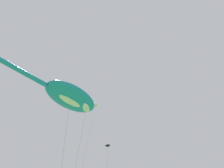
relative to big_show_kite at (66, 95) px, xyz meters
The scene contains 4 objects.
big_show_kite is the anchor object (origin of this frame).
small_kite_diamond_red 7.10m from the big_show_kite, 114.19° to the right, with size 3.16×1.98×12.98m.
small_kite_stunt_black 7.72m from the big_show_kite, 13.79° to the right, with size 1.57×0.87×15.53m.
small_kite_triangle_green 9.66m from the big_show_kite, ahead, with size 1.44×2.15×24.69m.
Camera 1 is at (-8.90, 4.29, 1.55)m, focal length 34.02 mm.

